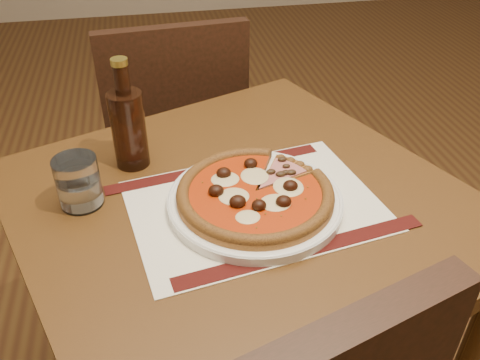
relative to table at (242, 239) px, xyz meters
name	(u,v)px	position (x,y,z in m)	size (l,w,h in m)	color
table	(242,239)	(0.00, 0.00, 0.00)	(1.04, 1.04, 0.75)	#573514
chair_far	(175,133)	(-0.08, 0.69, -0.14)	(0.46, 0.46, 0.89)	black
placemat	(255,205)	(0.02, -0.03, 0.10)	(0.45, 0.32, 0.00)	silver
plate	(255,201)	(0.02, -0.03, 0.11)	(0.32, 0.32, 0.02)	white
pizza	(255,193)	(0.02, -0.03, 0.13)	(0.29, 0.29, 0.04)	#B0722A
ham_slice	(282,171)	(0.09, 0.04, 0.13)	(0.12, 0.11, 0.02)	#B0722A
water_glass	(78,182)	(-0.30, 0.05, 0.15)	(0.08, 0.08, 0.10)	white
bottle	(128,126)	(-0.20, 0.16, 0.19)	(0.07, 0.07, 0.23)	black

